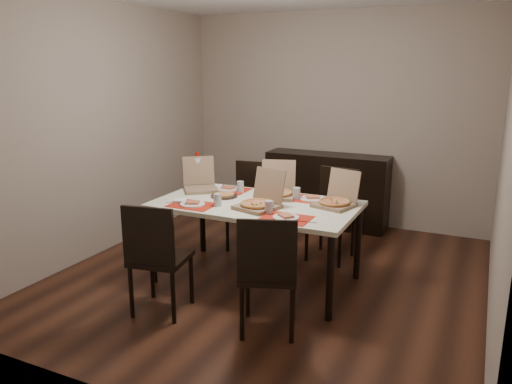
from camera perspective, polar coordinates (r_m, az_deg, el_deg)
ground at (r=4.82m, az=1.47°, el=-9.72°), size 3.80×4.00×0.02m
room_walls at (r=4.81m, az=3.72°, el=11.65°), size 3.84×4.02×2.62m
sideboard at (r=6.26m, az=8.07°, el=0.26°), size 1.50×0.40×0.90m
dining_table at (r=4.51m, az=0.00°, el=-2.05°), size 1.80×1.00×0.75m
chair_near_left at (r=4.02m, az=-11.33°, el=-7.01°), size 0.48×0.48×0.93m
chair_near_right at (r=3.66m, az=1.39°, el=-8.90°), size 0.54×0.54×0.93m
chair_far_left at (r=5.46m, az=-0.60°, el=-1.03°), size 0.47×0.47×0.93m
chair_far_right at (r=5.20m, az=8.88°, el=-1.98°), size 0.46×0.46×0.93m
setting_near_left at (r=4.44m, az=-6.69°, el=-1.22°), size 0.51×0.30×0.11m
setting_near_right at (r=4.07m, az=2.84°, el=-2.56°), size 0.48×0.30×0.11m
setting_far_left at (r=4.95m, az=-2.99°, el=0.45°), size 0.43×0.30×0.11m
setting_far_right at (r=4.62m, az=5.99°, el=-0.59°), size 0.48×0.30×0.11m
napkin_loose at (r=4.47m, az=0.65°, el=-1.19°), size 0.15×0.14×0.02m
pizza_box_center at (r=4.31m, az=0.41°, el=-1.17°), size 0.41×0.44×0.33m
pizza_box_right at (r=4.43m, az=9.14°, el=-0.95°), size 0.38×0.41×0.31m
pizza_box_left at (r=4.98m, az=-6.40°, el=0.89°), size 0.46×0.47×0.31m
pizza_box_extra at (r=4.69m, az=2.43°, el=0.10°), size 0.42×0.44×0.33m
faina_plate at (r=4.71m, az=-3.65°, el=-0.39°), size 0.26×0.26×0.03m
dip_bowl at (r=4.57m, az=2.09°, el=-0.76°), size 0.15×0.15×0.03m
soda_bottle at (r=5.13m, az=-6.71°, el=2.33°), size 0.12×0.12×0.35m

